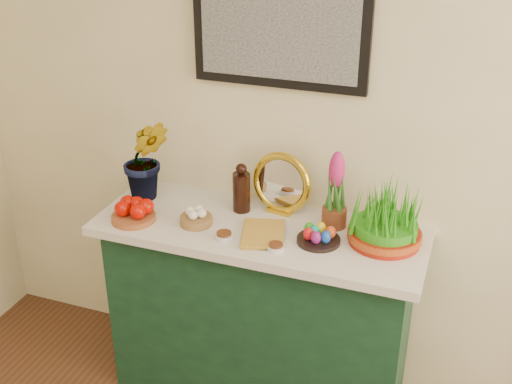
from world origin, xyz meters
TOP-DOWN VIEW (x-y plane):
  - sideboard at (-0.45, 2.00)m, footprint 1.30×0.45m
  - tablecloth at (-0.45, 2.00)m, footprint 1.40×0.55m
  - hyacinth_green at (-1.02, 2.08)m, footprint 0.32×0.30m
  - apple_bowl at (-0.97, 1.86)m, footprint 0.25×0.25m
  - garlic_basket at (-0.71, 1.92)m, footprint 0.16×0.16m
  - vinegar_cruet at (-0.57, 2.11)m, footprint 0.08×0.08m
  - mirror at (-0.41, 2.16)m, footprint 0.28×0.10m
  - book at (-0.49, 1.90)m, footprint 0.21×0.26m
  - spice_dish_left at (-0.55, 1.85)m, footprint 0.08×0.08m
  - spice_dish_right at (-0.33, 1.84)m, footprint 0.07×0.07m
  - egg_plate at (-0.18, 1.95)m, footprint 0.19×0.19m
  - hyacinth_pink at (-0.16, 2.11)m, footprint 0.10×0.10m
  - wheatgrass_sabzeh at (0.06, 2.05)m, footprint 0.30×0.30m

SIDE VIEW (x-z plane):
  - sideboard at x=-0.45m, z-range 0.00..0.85m
  - tablecloth at x=-0.45m, z-range 0.85..0.89m
  - spice_dish_right at x=-0.33m, z-range 0.89..0.92m
  - spice_dish_left at x=-0.55m, z-range 0.89..0.92m
  - book at x=-0.49m, z-range 0.89..0.92m
  - egg_plate at x=-0.18m, z-range 0.88..0.96m
  - garlic_basket at x=-0.71m, z-range 0.88..0.96m
  - apple_bowl at x=-0.97m, z-range 0.88..0.98m
  - vinegar_cruet at x=-0.57m, z-range 0.88..1.10m
  - wheatgrass_sabzeh at x=0.06m, z-range 0.88..1.12m
  - mirror at x=-0.41m, z-range 0.88..1.16m
  - hyacinth_pink at x=-0.16m, z-range 0.87..1.21m
  - hyacinth_green at x=-1.02m, z-range 0.89..1.39m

